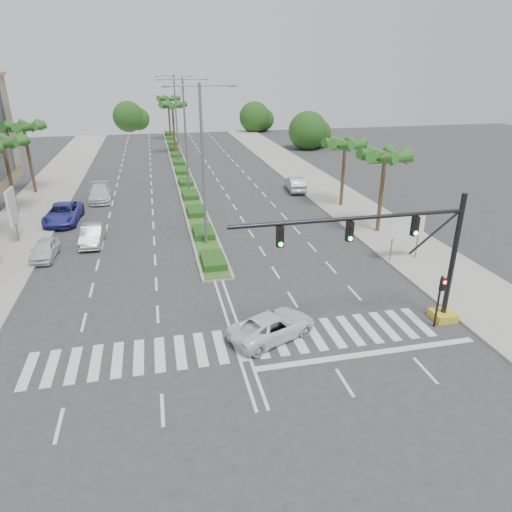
{
  "coord_description": "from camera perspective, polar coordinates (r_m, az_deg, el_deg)",
  "views": [
    {
      "loc": [
        -3.48,
        -19.3,
        13.07
      ],
      "look_at": [
        1.77,
        4.16,
        3.0
      ],
      "focal_mm": 32.0,
      "sensor_mm": 36.0,
      "label": 1
    }
  ],
  "objects": [
    {
      "name": "streetlight_near",
      "position": [
        34.06,
        -6.68,
        11.98
      ],
      "size": [
        5.1,
        0.25,
        12.0
      ],
      "color": "slate",
      "rests_on": "ground"
    },
    {
      "name": "signal_gantry",
      "position": [
        25.05,
        19.18,
        -1.17
      ],
      "size": [
        12.6,
        1.2,
        7.2
      ],
      "color": "gold",
      "rests_on": "ground"
    },
    {
      "name": "car_parked_a",
      "position": [
        36.61,
        -24.91,
        0.72
      ],
      "size": [
        1.75,
        4.0,
        1.34
      ],
      "primitive_type": "imported",
      "rotation": [
        0.0,
        0.0,
        -0.04
      ],
      "color": "silver",
      "rests_on": "ground"
    },
    {
      "name": "car_right",
      "position": [
        51.87,
        4.95,
        8.95
      ],
      "size": [
        2.21,
        4.96,
        1.58
      ],
      "primitive_type": "imported",
      "rotation": [
        0.0,
        0.0,
        3.03
      ],
      "color": "#AFAEB3",
      "rests_on": "ground"
    },
    {
      "name": "billboard_far",
      "position": [
        40.19,
        -28.19,
        5.44
      ],
      "size": [
        0.18,
        2.1,
        4.35
      ],
      "color": "slate",
      "rests_on": "ground"
    },
    {
      "name": "palm_left_end",
      "position": [
        55.22,
        -27.02,
        13.93
      ],
      "size": [
        4.57,
        4.68,
        7.75
      ],
      "color": "brown",
      "rests_on": "ground"
    },
    {
      "name": "footpath_right",
      "position": [
        45.42,
        12.32,
        5.57
      ],
      "size": [
        6.0,
        120.0,
        0.15
      ],
      "primitive_type": "cube",
      "color": "gray",
      "rests_on": "ground"
    },
    {
      "name": "car_parked_d",
      "position": [
        50.6,
        -18.93,
        7.44
      ],
      "size": [
        2.56,
        5.53,
        1.56
      ],
      "primitive_type": "imported",
      "rotation": [
        0.0,
        0.0,
        0.07
      ],
      "color": "silver",
      "rests_on": "ground"
    },
    {
      "name": "direction_sign",
      "position": [
        33.85,
        18.3,
        3.27
      ],
      "size": [
        2.7,
        0.11,
        3.4
      ],
      "color": "slate",
      "rests_on": "ground"
    },
    {
      "name": "palm_right_far",
      "position": [
        45.61,
        11.07,
        13.29
      ],
      "size": [
        4.57,
        4.68,
        6.75
      ],
      "color": "brown",
      "rests_on": "ground"
    },
    {
      "name": "palm_median_a",
      "position": [
        74.62,
        -10.41,
        17.84
      ],
      "size": [
        4.57,
        4.68,
        8.05
      ],
      "color": "brown",
      "rests_on": "ground"
    },
    {
      "name": "streetlight_mid",
      "position": [
        49.82,
        -8.82,
        15.25
      ],
      "size": [
        5.1,
        0.25,
        12.0
      ],
      "color": "slate",
      "rests_on": "ground"
    },
    {
      "name": "palm_median_b",
      "position": [
        89.56,
        -10.94,
        18.57
      ],
      "size": [
        4.57,
        4.68,
        8.05
      ],
      "color": "brown",
      "rests_on": "ground"
    },
    {
      "name": "pedestrian_signal",
      "position": [
        25.82,
        22.07,
        -4.35
      ],
      "size": [
        0.28,
        0.36,
        3.0
      ],
      "color": "black",
      "rests_on": "ground"
    },
    {
      "name": "car_crossing",
      "position": [
        23.79,
        2.08,
        -8.73
      ],
      "size": [
        5.25,
        3.93,
        1.32
      ],
      "primitive_type": "imported",
      "rotation": [
        0.0,
        0.0,
        1.98
      ],
      "color": "white",
      "rests_on": "ground"
    },
    {
      "name": "car_parked_c",
      "position": [
        44.48,
        -22.95,
        4.92
      ],
      "size": [
        3.03,
        6.07,
        1.65
      ],
      "primitive_type": "imported",
      "rotation": [
        0.0,
        0.0,
        -0.05
      ],
      "color": "#32359A",
      "rests_on": "ground"
    },
    {
      "name": "palm_left_far",
      "position": [
        47.59,
        -29.05,
        12.02
      ],
      "size": [
        4.57,
        4.68,
        7.35
      ],
      "color": "brown",
      "rests_on": "ground"
    },
    {
      "name": "streetlight_far",
      "position": [
        65.69,
        -9.96,
        16.94
      ],
      "size": [
        5.1,
        0.25,
        12.0
      ],
      "color": "slate",
      "rests_on": "ground"
    },
    {
      "name": "median",
      "position": [
        65.69,
        -9.51,
        11.03
      ],
      "size": [
        2.2,
        75.0,
        0.2
      ],
      "primitive_type": "cube",
      "color": "gray",
      "rests_on": "ground"
    },
    {
      "name": "car_parked_b",
      "position": [
        38.21,
        -19.77,
        2.51
      ],
      "size": [
        1.69,
        4.51,
        1.47
      ],
      "primitive_type": "imported",
      "rotation": [
        0.0,
        0.0,
        -0.03
      ],
      "color": "#B5B6BB",
      "rests_on": "ground"
    },
    {
      "name": "footpath_left",
      "position": [
        43.02,
        -27.76,
        2.45
      ],
      "size": [
        6.0,
        120.0,
        0.15
      ],
      "primitive_type": "cube",
      "color": "gray",
      "rests_on": "ground"
    },
    {
      "name": "ground",
      "position": [
        23.57,
        -2.02,
        -10.97
      ],
      "size": [
        160.0,
        160.0,
        0.0
      ],
      "primitive_type": "plane",
      "color": "#333335",
      "rests_on": "ground"
    },
    {
      "name": "median_grass",
      "position": [
        65.67,
        -9.52,
        11.14
      ],
      "size": [
        1.8,
        75.0,
        0.04
      ],
      "primitive_type": "cube",
      "color": "#275E20",
      "rests_on": "median"
    },
    {
      "name": "palm_right_near",
      "position": [
        38.46,
        15.82,
        11.61
      ],
      "size": [
        4.57,
        4.68,
        7.05
      ],
      "color": "brown",
      "rests_on": "ground"
    }
  ]
}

